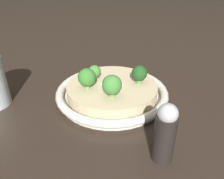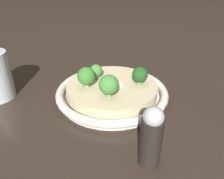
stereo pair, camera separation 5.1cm
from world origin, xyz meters
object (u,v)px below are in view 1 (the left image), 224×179
object	(u,v)px
risotto_bowl	(112,91)
broccoli_right	(139,74)
broccoli_left	(95,72)
broccoli_front_left	(87,78)
broccoli_front	(112,85)
pepper_shaker	(165,133)

from	to	relation	value
risotto_bowl	broccoli_right	bearing A→B (deg)	-0.81
risotto_bowl	broccoli_right	xyz separation A→B (m)	(0.06, -0.00, 0.04)
broccoli_left	broccoli_right	world-z (taller)	broccoli_right
broccoli_front_left	broccoli_left	bearing A→B (deg)	68.35
broccoli_front	pepper_shaker	xyz separation A→B (m)	(0.07, -0.14, -0.01)
broccoli_front_left	broccoli_left	size ratio (longest dim) A/B	1.34
broccoli_front	pepper_shaker	distance (m)	0.16
risotto_bowl	broccoli_left	xyz separation A→B (m)	(-0.04, 0.03, 0.04)
broccoli_front_left	broccoli_front	bearing A→B (deg)	-39.49
pepper_shaker	broccoli_front	bearing A→B (deg)	115.94
broccoli_right	broccoli_front_left	bearing A→B (deg)	-173.47
broccoli_right	pepper_shaker	size ratio (longest dim) A/B	0.41
broccoli_right	broccoli_front	bearing A→B (deg)	-141.11
broccoli_left	broccoli_front	bearing A→B (deg)	-69.17
broccoli_right	pepper_shaker	bearing A→B (deg)	-90.39
risotto_bowl	broccoli_front	xyz separation A→B (m)	(-0.01, -0.06, 0.05)
risotto_bowl	broccoli_front	world-z (taller)	broccoli_front
risotto_bowl	broccoli_right	size ratio (longest dim) A/B	6.07
broccoli_front_left	broccoli_left	distance (m)	0.05
broccoli_left	pepper_shaker	size ratio (longest dim) A/B	0.34
risotto_bowl	broccoli_front_left	distance (m)	0.07
risotto_bowl	broccoli_front	distance (m)	0.07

